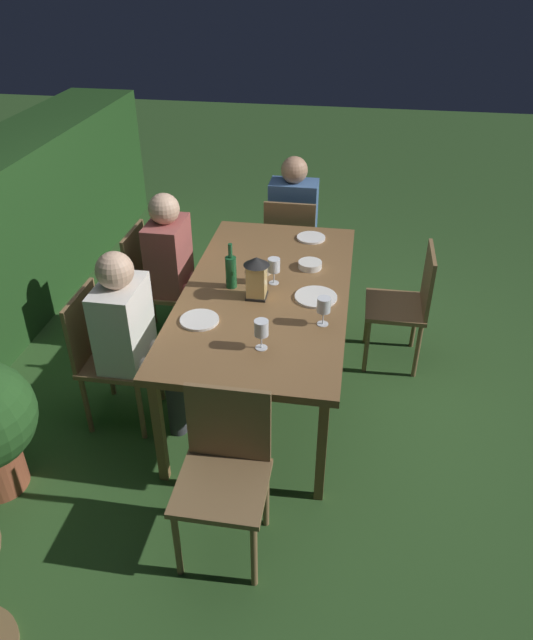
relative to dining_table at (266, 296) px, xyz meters
The scene contains 20 objects.
ground_plane 0.70m from the dining_table, ahead, with size 16.00×16.00×0.00m, color #2D5123.
dining_table is the anchor object (origin of this frame).
chair_side_right_b 1.02m from the dining_table, 63.92° to the left, with size 0.42×0.40×0.87m.
person_in_rust 0.83m from the dining_table, 57.94° to the left, with size 0.38×0.47×1.15m.
chair_head_far 1.24m from the dining_table, ahead, with size 0.40×0.42×0.87m.
person_in_blue 1.42m from the dining_table, ahead, with size 0.48×0.38×1.15m.
chair_side_right_a 1.02m from the dining_table, 116.08° to the left, with size 0.42×0.40×0.87m.
person_in_cream 0.83m from the dining_table, 122.06° to the left, with size 0.38×0.47×1.15m.
chair_head_near 1.24m from the dining_table, behind, with size 0.40×0.42×0.87m.
chair_side_left_b 1.02m from the dining_table, 63.92° to the right, with size 0.42×0.40×0.87m.
lantern_centerpiece 0.22m from the dining_table, 156.04° to the left, with size 0.15×0.15×0.27m.
green_bottle_on_table 0.27m from the dining_table, 91.06° to the left, with size 0.07×0.07×0.29m.
wine_glass_a 0.64m from the dining_table, behind, with size 0.08×0.08×0.17m.
wine_glass_b 0.19m from the dining_table, 21.23° to the right, with size 0.08×0.08×0.17m.
wine_glass_c 0.53m from the dining_table, 131.81° to the right, with size 0.08×0.08×0.17m.
plate_a 0.79m from the dining_table, 14.54° to the right, with size 0.20×0.20×0.01m, color white.
plate_b 0.52m from the dining_table, 142.64° to the left, with size 0.22×0.22×0.01m, color white.
plate_c 0.32m from the dining_table, 100.29° to the right, with size 0.25×0.25×0.01m, color white.
bowl_olives 0.41m from the dining_table, 35.95° to the right, with size 0.15×0.15×0.04m.
bowl_bread 0.23m from the dining_table, 15.09° to the left, with size 0.11×0.11×0.04m.
Camera 1 is at (-3.07, -0.50, 2.55)m, focal length 32.93 mm.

